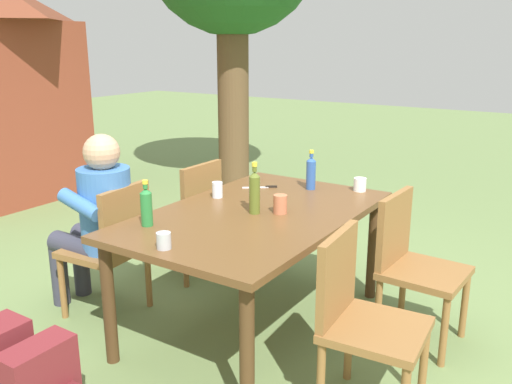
# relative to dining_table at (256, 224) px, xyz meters

# --- Properties ---
(ground_plane) EXTENTS (24.00, 24.00, 0.00)m
(ground_plane) POSITION_rel_dining_table_xyz_m (0.00, 0.00, -0.66)
(ground_plane) COLOR #6B844C
(dining_table) EXTENTS (1.69, 1.06, 0.74)m
(dining_table) POSITION_rel_dining_table_xyz_m (0.00, 0.00, 0.00)
(dining_table) COLOR brown
(dining_table) RESTS_ON ground_plane
(chair_far_left) EXTENTS (0.48, 0.48, 0.87)m
(chair_far_left) POSITION_rel_dining_table_xyz_m (-0.37, 0.83, -0.17)
(chair_far_left) COLOR olive
(chair_far_left) RESTS_ON ground_plane
(chair_near_left) EXTENTS (0.47, 0.47, 0.87)m
(chair_near_left) POSITION_rel_dining_table_xyz_m (-0.39, -0.83, -0.17)
(chair_near_left) COLOR olive
(chair_near_left) RESTS_ON ground_plane
(chair_far_right) EXTENTS (0.44, 0.44, 0.87)m
(chair_far_right) POSITION_rel_dining_table_xyz_m (0.38, 0.83, -0.17)
(chair_far_right) COLOR olive
(chair_far_right) RESTS_ON ground_plane
(chair_near_right) EXTENTS (0.46, 0.46, 0.87)m
(chair_near_right) POSITION_rel_dining_table_xyz_m (0.38, -0.83, -0.17)
(chair_near_right) COLOR olive
(chair_near_right) RESTS_ON ground_plane
(person_in_white_shirt) EXTENTS (0.47, 0.61, 1.18)m
(person_in_white_shirt) POSITION_rel_dining_table_xyz_m (-0.38, 0.94, -0.01)
(person_in_white_shirt) COLOR #3D70B2
(person_in_white_shirt) RESTS_ON ground_plane
(bottle_green) EXTENTS (0.06, 0.06, 0.25)m
(bottle_green) POSITION_rel_dining_table_xyz_m (-0.53, 0.36, 0.19)
(bottle_green) COLOR #287A38
(bottle_green) RESTS_ON dining_table
(bottle_olive) EXTENTS (0.06, 0.06, 0.30)m
(bottle_olive) POSITION_rel_dining_table_xyz_m (-0.03, -0.01, 0.21)
(bottle_olive) COLOR #566623
(bottle_olive) RESTS_ON dining_table
(bottle_blue) EXTENTS (0.06, 0.06, 0.27)m
(bottle_blue) POSITION_rel_dining_table_xyz_m (0.63, -0.03, 0.20)
(bottle_blue) COLOR #2D56A3
(bottle_blue) RESTS_ON dining_table
(cup_white) EXTENTS (0.08, 0.08, 0.09)m
(cup_white) POSITION_rel_dining_table_xyz_m (0.76, -0.33, 0.12)
(cup_white) COLOR white
(cup_white) RESTS_ON dining_table
(cup_terracotta) EXTENTS (0.08, 0.08, 0.11)m
(cup_terracotta) POSITION_rel_dining_table_xyz_m (0.05, -0.13, 0.13)
(cup_terracotta) COLOR #BC6B47
(cup_terracotta) RESTS_ON dining_table
(cup_steel) EXTENTS (0.07, 0.07, 0.08)m
(cup_steel) POSITION_rel_dining_table_xyz_m (-0.74, 0.05, 0.12)
(cup_steel) COLOR #B2B7BC
(cup_steel) RESTS_ON dining_table
(cup_glass) EXTENTS (0.07, 0.07, 0.10)m
(cup_glass) POSITION_rel_dining_table_xyz_m (0.12, 0.37, 0.13)
(cup_glass) COLOR silver
(cup_glass) RESTS_ON dining_table
(table_knife) EXTENTS (0.16, 0.20, 0.01)m
(table_knife) POSITION_rel_dining_table_xyz_m (0.48, 0.26, 0.08)
(table_knife) COLOR silver
(table_knife) RESTS_ON dining_table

